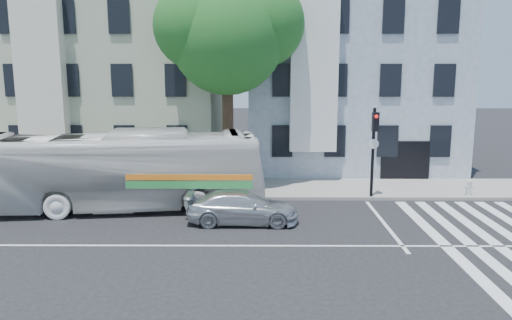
{
  "coord_description": "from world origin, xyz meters",
  "views": [
    {
      "loc": [
        1.55,
        -16.33,
        6.03
      ],
      "look_at": [
        1.44,
        3.3,
        2.4
      ],
      "focal_mm": 35.0,
      "sensor_mm": 36.0,
      "label": 1
    }
  ],
  "objects_px": {
    "sedan": "(242,207)",
    "traffic_signal": "(374,141)",
    "fire_hydrant": "(469,187)",
    "bus": "(121,170)"
  },
  "relations": [
    {
      "from": "sedan",
      "to": "traffic_signal",
      "type": "relative_size",
      "value": 1.03
    },
    {
      "from": "traffic_signal",
      "to": "fire_hydrant",
      "type": "distance_m",
      "value": 5.19
    },
    {
      "from": "traffic_signal",
      "to": "fire_hydrant",
      "type": "relative_size",
      "value": 5.9
    },
    {
      "from": "bus",
      "to": "fire_hydrant",
      "type": "xyz_separation_m",
      "value": [
        15.83,
        1.97,
        -1.19
      ]
    },
    {
      "from": "fire_hydrant",
      "to": "sedan",
      "type": "bearing_deg",
      "value": -159.54
    },
    {
      "from": "bus",
      "to": "sedan",
      "type": "height_order",
      "value": "bus"
    },
    {
      "from": "bus",
      "to": "sedan",
      "type": "distance_m",
      "value": 5.73
    },
    {
      "from": "bus",
      "to": "fire_hydrant",
      "type": "relative_size",
      "value": 16.93
    },
    {
      "from": "bus",
      "to": "fire_hydrant",
      "type": "distance_m",
      "value": 15.99
    },
    {
      "from": "sedan",
      "to": "fire_hydrant",
      "type": "xyz_separation_m",
      "value": [
        10.55,
        3.94,
        -0.12
      ]
    }
  ]
}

